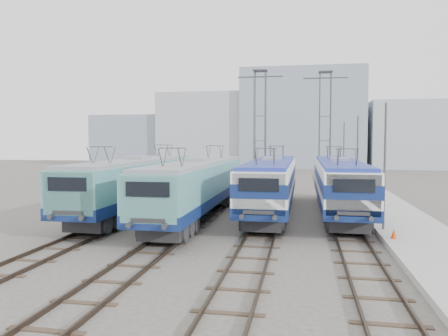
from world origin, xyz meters
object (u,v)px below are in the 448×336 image
locomotive_far_right (339,181)px  mast_rear (344,155)px  locomotive_center_left (197,184)px  mast_front (385,169)px  mast_mid (357,160)px  catenary_tower_east (325,125)px  locomotive_far_left (137,181)px  catenary_tower_west (260,124)px  safety_cone (394,233)px  locomotive_center_right (272,180)px

locomotive_far_right → mast_rear: (1.85, 17.90, 1.21)m
locomotive_center_left → mast_front: mast_front is taller
locomotive_center_left → mast_mid: bearing=41.0°
catenary_tower_east → mast_mid: catenary_tower_east is taller
locomotive_far_left → locomotive_far_right: locomotive_far_left is taller
locomotive_center_left → catenary_tower_east: catenary_tower_east is taller
locomotive_center_left → locomotive_far_right: size_ratio=1.02×
catenary_tower_west → catenary_tower_east: same height
locomotive_far_left → safety_cone: locomotive_far_left is taller
locomotive_far_left → locomotive_center_right: bearing=10.9°
locomotive_center_left → mast_rear: size_ratio=2.60×
mast_mid → safety_cone: 14.58m
catenary_tower_east → mast_rear: (2.10, 2.00, -3.14)m
catenary_tower_west → locomotive_far_right: bearing=-64.1°
locomotive_center_right → mast_mid: mast_mid is taller
locomotive_center_left → locomotive_center_right: locomotive_center_left is taller
locomotive_far_right → catenary_tower_west: bearing=115.9°
locomotive_far_left → locomotive_center_right: size_ratio=1.02×
mast_rear → safety_cone: bearing=-89.8°
locomotive_center_right → mast_mid: bearing=45.2°
locomotive_far_right → mast_rear: bearing=84.1°
locomotive_far_left → mast_front: mast_front is taller
catenary_tower_east → locomotive_far_left: bearing=-126.2°
locomotive_center_right → catenary_tower_west: catenary_tower_west is taller
mast_front → safety_cone: size_ratio=14.20×
catenary_tower_west → catenary_tower_east: size_ratio=1.00×
catenary_tower_west → mast_mid: catenary_tower_west is taller
locomotive_center_left → mast_front: 11.22m
locomotive_far_right → mast_front: (1.85, -6.10, 1.21)m
locomotive_center_right → catenary_tower_west: 15.20m
catenary_tower_east → catenary_tower_west: bearing=-162.9°
locomotive_far_left → locomotive_center_left: 4.68m
catenary_tower_west → catenary_tower_east: 6.80m
locomotive_center_left → mast_mid: size_ratio=2.60×
mast_front → locomotive_center_left: bearing=166.6°
mast_mid → safety_cone: (0.09, -14.28, -2.95)m
locomotive_far_left → mast_rear: (15.35, 20.13, 1.22)m
catenary_tower_east → mast_mid: (2.10, -10.00, -3.14)m
locomotive_center_right → mast_mid: size_ratio=2.57×
catenary_tower_west → safety_cone: size_ratio=24.35×
catenary_tower_east → safety_cone: (2.19, -24.28, -6.10)m
catenary_tower_west → safety_cone: (8.69, -22.28, -6.10)m
locomotive_far_right → catenary_tower_east: bearing=90.9°
locomotive_far_left → catenary_tower_west: catenary_tower_west is taller
locomotive_far_right → mast_mid: bearing=72.6°
locomotive_center_right → catenary_tower_east: 17.48m
locomotive_far_right → locomotive_center_right: bearing=-173.9°
locomotive_far_right → mast_mid: 6.30m
catenary_tower_east → safety_cone: 25.13m
locomotive_center_right → safety_cone: 10.34m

